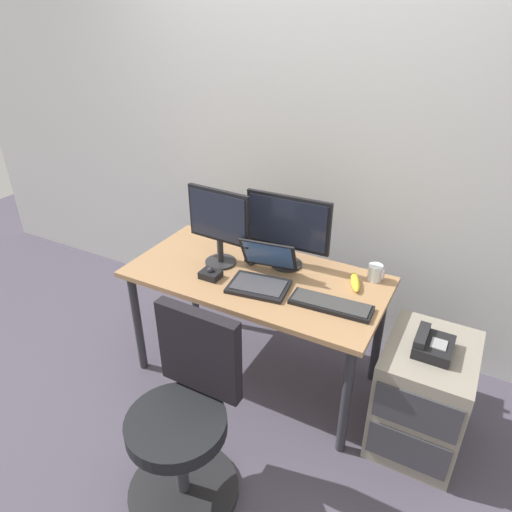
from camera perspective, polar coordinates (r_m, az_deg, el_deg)
ground_plane at (r=3.01m, az=0.00°, el=-14.01°), size 8.00×8.00×0.00m
back_wall at (r=2.91m, az=6.82°, el=15.87°), size 6.00×0.10×2.80m
desk at (r=2.62m, az=0.00°, el=-3.85°), size 1.43×0.70×0.71m
file_cabinet at (r=2.59m, az=19.71°, el=-15.81°), size 0.42×0.53×0.60m
desk_phone at (r=2.36m, az=20.79°, el=-10.19°), size 0.17×0.20×0.09m
office_chair at (r=2.20m, az=-8.68°, el=-19.42°), size 0.52×0.52×0.92m
monitor_main at (r=2.56m, az=3.91°, el=3.60°), size 0.49×0.18×0.42m
monitor_side at (r=2.58m, az=-4.58°, el=4.17°), size 0.39×0.18×0.45m
keyboard at (r=2.34m, az=9.17°, el=-5.90°), size 0.42×0.16×0.03m
laptop at (r=2.48m, az=0.79°, el=-2.28°), size 0.35×0.37×0.22m
trackball_mouse at (r=2.55m, az=-5.59°, el=-2.21°), size 0.11×0.09×0.07m
coffee_mug at (r=2.59m, az=14.47°, el=-2.00°), size 0.09×0.08×0.09m
cell_phone at (r=2.72m, az=0.16°, el=-0.39°), size 0.13×0.16×0.01m
banana at (r=2.53m, az=12.07°, el=-3.14°), size 0.11×0.19×0.04m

